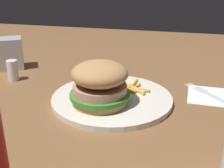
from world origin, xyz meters
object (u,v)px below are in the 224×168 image
salt_shaker (13,70)px  napkin_dispenser (7,54)px  napkin (212,96)px  fries_pile (129,88)px  fork (212,95)px  sandwich (98,83)px  plate (112,99)px

salt_shaker → napkin_dispenser: bearing=128.8°
napkin → napkin_dispenser: (-0.57, 0.07, 0.04)m
fries_pile → fork: 0.19m
napkin → napkin_dispenser: 0.58m
sandwich → napkin_dispenser: bearing=150.7°
sandwich → napkin: 0.28m
sandwich → fork: sandwich is taller
plate → salt_shaker: bearing=167.2°
fries_pile → napkin: (0.19, 0.03, -0.01)m
sandwich → napkin: sandwich is taller
plate → salt_shaker: (-0.29, 0.07, 0.02)m
salt_shaker → napkin: bearing=1.7°
plate → napkin_dispenser: 0.38m
fork → plate: bearing=-159.8°
plate → sandwich: size_ratio=2.11×
sandwich → napkin_dispenser: sandwich is taller
napkin_dispenser → salt_shaker: size_ratio=1.65×
napkin → salt_shaker: size_ratio=2.00×
fries_pile → napkin_dispenser: 0.40m
napkin_dispenser → salt_shaker: 0.11m
fries_pile → salt_shaker: (-0.32, 0.02, 0.01)m
fork → fries_pile: bearing=-169.8°
plate → fork: size_ratio=1.91×
fries_pile → salt_shaker: salt_shaker is taller
sandwich → salt_shaker: bearing=158.8°
plate → sandwich: (-0.02, -0.04, 0.05)m
sandwich → napkin_dispenser: (-0.33, 0.19, -0.01)m
napkin → fork: 0.00m
napkin → napkin_dispenser: napkin_dispenser is taller
fries_pile → napkin: 0.20m
fork → napkin_dispenser: bearing=173.4°
sandwich → salt_shaker: size_ratio=2.34×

